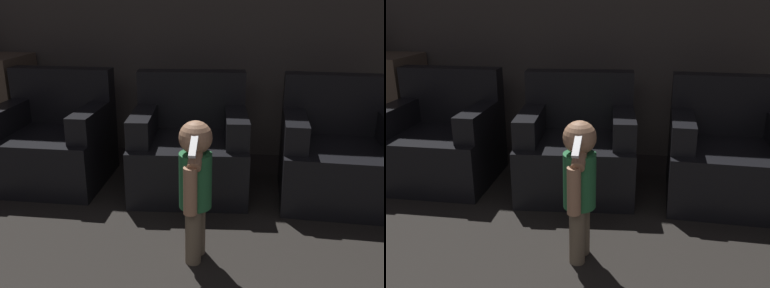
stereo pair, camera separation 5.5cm
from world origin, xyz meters
The scene contains 5 objects.
wall_back centered at (0.00, 4.50, 1.30)m, with size 8.40×0.05×2.60m.
armchair_left centered at (-1.29, 3.67, 0.31)m, with size 0.86×0.79×0.87m.
armchair_middle centered at (-0.18, 3.67, 0.31)m, with size 0.92×0.86×0.87m.
armchair_right centered at (0.94, 3.67, 0.31)m, with size 0.87×0.81×0.87m.
person_toddler centered at (-0.01, 2.70, 0.48)m, with size 0.18×0.32×0.82m.
Camera 2 is at (0.33, 0.61, 1.42)m, focal length 40.00 mm.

